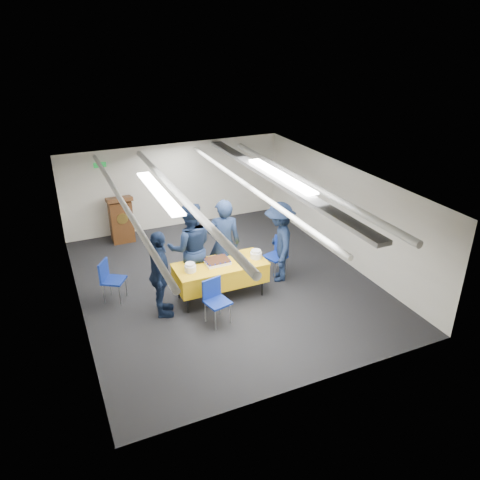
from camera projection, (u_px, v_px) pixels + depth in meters
name	position (u px, v px, depth m)	size (l,w,h in m)	color
ground	(224.00, 282.00, 10.26)	(7.00, 7.00, 0.00)	black
room_shell	(220.00, 198.00, 9.86)	(6.00, 7.00, 2.30)	silver
serving_table	(220.00, 273.00, 9.49)	(1.86, 0.83, 0.77)	black
sheet_cake	(217.00, 261.00, 9.41)	(0.50, 0.39, 0.09)	white
plate_stack_left	(190.00, 268.00, 9.08)	(0.23, 0.23, 0.18)	white
plate_stack_right	(256.00, 254.00, 9.60)	(0.24, 0.24, 0.17)	white
podium	(121.00, 219.00, 11.94)	(0.62, 0.53, 1.25)	#5D3217
chair_near	(215.00, 297.00, 8.73)	(0.50, 0.50, 0.87)	gray
chair_right	(278.00, 252.00, 10.40)	(0.53, 0.53, 0.87)	gray
chair_left	(109.00, 277.00, 9.41)	(0.58, 0.58, 0.87)	gray
sailor_a	(224.00, 243.00, 9.78)	(0.71, 0.47, 1.95)	black
sailor_b	(190.00, 248.00, 9.56)	(0.96, 0.74, 1.97)	black
sailor_c	(160.00, 275.00, 8.78)	(1.03, 0.43, 1.75)	black
sailor_d	(279.00, 242.00, 10.03)	(1.15, 0.66, 1.79)	black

